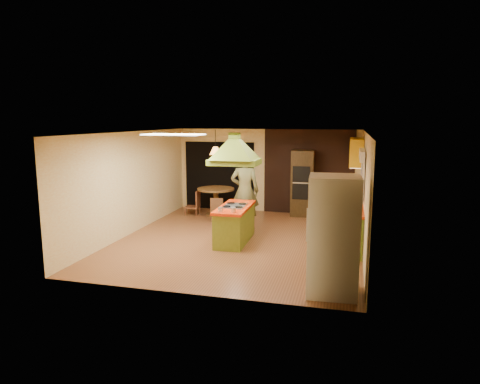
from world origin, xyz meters
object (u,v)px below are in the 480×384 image
(kitchen_island, at_px, (235,224))
(dining_table, at_px, (216,196))
(wall_oven, at_px, (302,183))
(canister_large, at_px, (348,192))
(man, at_px, (245,191))
(refrigerator, at_px, (333,236))

(kitchen_island, height_order, dining_table, kitchen_island)
(wall_oven, relative_size, canister_large, 9.06)
(dining_table, bearing_deg, wall_oven, 14.10)
(man, bearing_deg, kitchen_island, 83.29)
(kitchen_island, height_order, refrigerator, refrigerator)
(refrigerator, distance_m, canister_large, 3.96)
(kitchen_island, relative_size, canister_large, 7.93)
(wall_oven, bearing_deg, dining_table, -168.39)
(kitchen_island, distance_m, dining_table, 2.79)
(dining_table, xyz_separation_m, canister_large, (3.73, -1.01, 0.46))
(refrigerator, bearing_deg, dining_table, 122.15)
(refrigerator, bearing_deg, man, 119.39)
(man, height_order, dining_table, man)
(man, relative_size, dining_table, 1.83)
(kitchen_island, height_order, man, man)
(kitchen_island, bearing_deg, dining_table, 115.05)
(refrigerator, bearing_deg, kitchen_island, 129.56)
(wall_oven, xyz_separation_m, canister_large, (1.30, -1.62, 0.07))
(wall_oven, bearing_deg, kitchen_island, -113.46)
(kitchen_island, xyz_separation_m, dining_table, (-1.25, 2.49, 0.14))
(man, relative_size, refrigerator, 1.03)
(kitchen_island, xyz_separation_m, wall_oven, (1.19, 3.11, 0.53))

